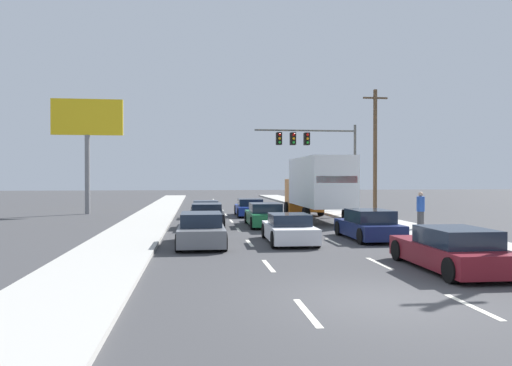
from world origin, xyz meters
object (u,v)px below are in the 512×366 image
Objects in this scene: car_silver at (206,210)px; car_green at (265,216)px; car_black at (207,216)px; car_navy at (369,226)px; traffic_signal_mast at (310,145)px; car_blue at (250,208)px; box_truck at (317,185)px; utility_pole_mid at (375,150)px; roadside_billboard at (87,130)px; car_gray at (201,230)px; car_white at (289,229)px; car_maroon at (451,250)px; pedestrian_near_corner at (421,210)px.

car_silver is 0.94× the size of car_green.
car_black is 3.13m from car_green.
traffic_signal_mast reaches higher than car_navy.
car_blue is 0.48× the size of box_truck.
car_green is 0.50× the size of utility_pole_mid.
traffic_signal_mast is 16.49m from roadside_billboard.
car_green is at bearing -141.07° from box_truck.
utility_pole_mid is (12.20, 1.83, 4.10)m from car_silver.
car_gray is 12.40m from box_truck.
traffic_signal_mast is at bearing 144.06° from utility_pole_mid.
car_white is at bearing -90.00° from car_green.
car_maroon is (3.39, -13.06, -0.00)m from car_green.
car_silver is 13.88m from pedestrian_near_corner.
traffic_signal_mast is (5.05, 3.64, 4.62)m from car_blue.
car_maroon is 21.97m from utility_pole_mid.
car_green is 0.50× the size of box_truck.
box_truck is 16.06m from car_maroon.
car_blue is 12.77m from pedestrian_near_corner.
traffic_signal_mast is (5.01, 17.47, 4.63)m from car_white.
pedestrian_near_corner is at bearing -36.42° from roadside_billboard.
car_navy is (3.59, -13.22, 0.04)m from car_blue.
traffic_signal_mast reaches higher than car_silver.
traffic_signal_mast reaches higher than car_maroon.
car_black is 0.57× the size of traffic_signal_mast.
box_truck is at bearing -48.83° from car_blue.
car_maroon reaches higher than car_white.
car_black is 1.10× the size of car_white.
car_blue is 10.05m from utility_pole_mid.
utility_pole_mid is (4.11, -2.98, -0.55)m from traffic_signal_mast.
car_white is 1.01× the size of car_navy.
utility_pole_mid reaches higher than box_truck.
car_blue is 0.98× the size of car_maroon.
box_truck is 1.09× the size of roadside_billboard.
car_silver is at bearing 137.54° from pedestrian_near_corner.
car_gray is at bearing -115.49° from traffic_signal_mast.
car_black is at bearing -113.10° from car_blue.
roadside_billboard is at bearing -178.47° from traffic_signal_mast.
box_truck reaches higher than car_white.
box_truck is 17.22m from roadside_billboard.
utility_pole_mid is (5.73, 20.82, 4.05)m from car_maroon.
traffic_signal_mast reaches higher than car_white.
roadside_billboard is (-15.07, 7.38, 3.88)m from box_truck.
car_silver is at bearing 89.51° from car_black.
car_navy is at bearing -42.01° from car_black.
car_maroon is at bearing -111.35° from pedestrian_near_corner.
utility_pole_mid is 20.78m from roadside_billboard.
box_truck reaches higher than car_silver.
car_silver is 0.51× the size of roadside_billboard.
car_blue is 13.70m from car_navy.
car_navy is at bearing -143.36° from pedestrian_near_corner.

